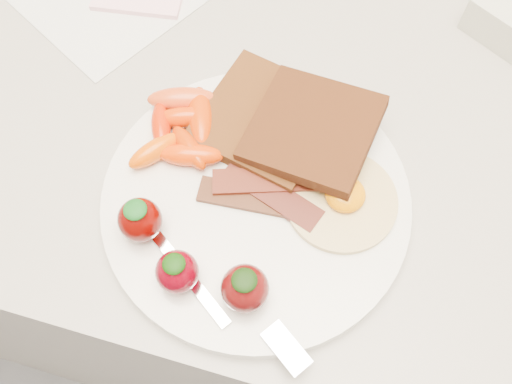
# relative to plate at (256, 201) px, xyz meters

# --- Properties ---
(counter) EXTENTS (2.00, 0.60, 0.90)m
(counter) POSITION_rel_plate_xyz_m (0.03, 0.15, -0.46)
(counter) COLOR gray
(counter) RESTS_ON ground
(plate) EXTENTS (0.27, 0.27, 0.02)m
(plate) POSITION_rel_plate_xyz_m (0.00, 0.00, 0.00)
(plate) COLOR white
(plate) RESTS_ON counter
(toast_lower) EXTENTS (0.13, 0.13, 0.01)m
(toast_lower) POSITION_rel_plate_xyz_m (-0.01, 0.07, 0.02)
(toast_lower) COLOR #331D03
(toast_lower) RESTS_ON plate
(toast_upper) EXTENTS (0.12, 0.12, 0.02)m
(toast_upper) POSITION_rel_plate_xyz_m (0.03, 0.07, 0.03)
(toast_upper) COLOR black
(toast_upper) RESTS_ON toast_lower
(fried_egg) EXTENTS (0.11, 0.11, 0.02)m
(fried_egg) POSITION_rel_plate_xyz_m (0.07, 0.02, 0.01)
(fried_egg) COLOR beige
(fried_egg) RESTS_ON plate
(bacon_strips) EXTENTS (0.11, 0.06, 0.01)m
(bacon_strips) POSITION_rel_plate_xyz_m (0.01, 0.01, 0.01)
(bacon_strips) COLOR black
(bacon_strips) RESTS_ON plate
(baby_carrots) EXTENTS (0.09, 0.11, 0.02)m
(baby_carrots) POSITION_rel_plate_xyz_m (-0.08, 0.04, 0.02)
(baby_carrots) COLOR #D63300
(baby_carrots) RESTS_ON plate
(strawberries) EXTENTS (0.14, 0.07, 0.05)m
(strawberries) POSITION_rel_plate_xyz_m (-0.03, -0.08, 0.03)
(strawberries) COLOR #4C0300
(strawberries) RESTS_ON plate
(fork) EXTENTS (0.15, 0.08, 0.00)m
(fork) POSITION_rel_plate_xyz_m (0.01, -0.10, 0.01)
(fork) COLOR white
(fork) RESTS_ON plate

